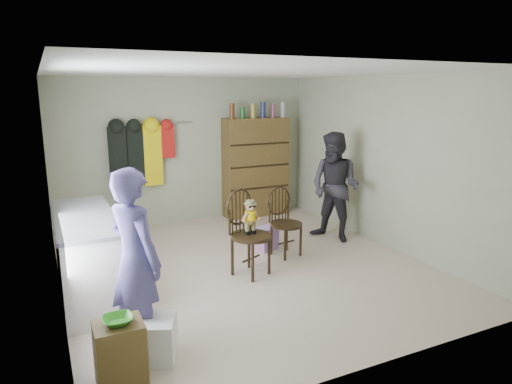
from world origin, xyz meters
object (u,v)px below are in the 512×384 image
chair_front (248,226)px  dresser (256,167)px  counter (87,255)px  chair_far (284,219)px

chair_front → dresser: size_ratio=0.52×
counter → chair_front: 1.90m
counter → chair_far: (2.63, 0.20, 0.05)m
dresser → chair_far: bearing=-105.1°
dresser → chair_front: bearing=-117.6°
chair_front → chair_far: bearing=4.7°
chair_front → dresser: dresser is taller
chair_far → dresser: size_ratio=0.47×
chair_front → dresser: bearing=37.5°
counter → chair_front: (1.88, -0.22, 0.16)m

